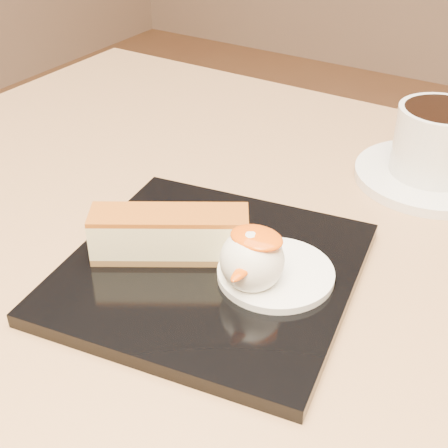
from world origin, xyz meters
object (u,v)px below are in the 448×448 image
Objects in this scene: table at (175,379)px; saucer at (430,176)px; cheesecake at (170,234)px; dessert_plate at (211,271)px; coffee_cup at (440,140)px; ice_cream_scoop at (252,260)px.

table is 0.33m from saucer.
dessert_plate is at bearing -23.48° from cheesecake.
table is 7.43× the size of coffee_cup.
ice_cream_scoop reaches higher than dessert_plate.
table is 16.64× the size of ice_cream_scoop.
dessert_plate is 0.05m from ice_cream_scoop.
coffee_cup is at bearing 57.50° from table.
coffee_cup reaches higher than cheesecake.
dessert_plate reaches higher than table.
saucer is at bearing 57.74° from table.
dessert_plate is (0.05, -0.01, 0.16)m from table.
coffee_cup reaches higher than ice_cream_scoop.
dessert_plate is 0.04m from cheesecake.
ice_cream_scoop reaches higher than table.
cheesecake is at bearing -118.00° from saucer.
ice_cream_scoop is (0.08, 0.00, 0.00)m from cheesecake.
ice_cream_scoop reaches higher than cheesecake.
coffee_cup reaches higher than dessert_plate.
coffee_cup is (0.10, 0.25, 0.04)m from dessert_plate.
cheesecake is at bearing -44.37° from table.
cheesecake is 1.14× the size of coffee_cup.
dessert_plate is at bearing -135.16° from coffee_cup.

